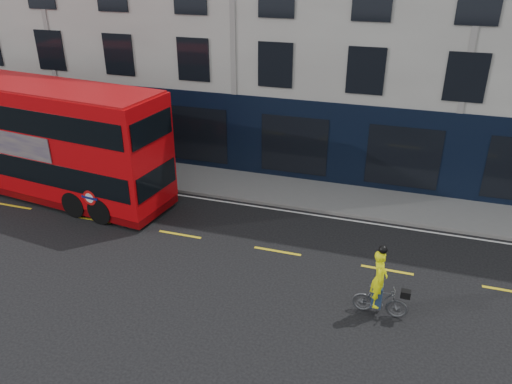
% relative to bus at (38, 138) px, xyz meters
% --- Properties ---
extents(ground, '(120.00, 120.00, 0.00)m').
position_rel_bus_xyz_m(ground, '(7.56, -3.21, -2.62)').
color(ground, black).
rests_on(ground, ground).
extents(pavement, '(60.00, 3.00, 0.12)m').
position_rel_bus_xyz_m(pavement, '(7.56, 3.29, -2.56)').
color(pavement, slate).
rests_on(pavement, ground).
extents(kerb, '(60.00, 0.12, 0.13)m').
position_rel_bus_xyz_m(kerb, '(7.56, 1.79, -2.55)').
color(kerb, slate).
rests_on(kerb, ground).
extents(building_terrace, '(50.00, 10.07, 15.00)m').
position_rel_bus_xyz_m(building_terrace, '(7.56, 9.73, 4.87)').
color(building_terrace, beige).
rests_on(building_terrace, ground).
extents(road_edge_line, '(58.00, 0.10, 0.01)m').
position_rel_bus_xyz_m(road_edge_line, '(7.56, 1.49, -2.61)').
color(road_edge_line, silver).
rests_on(road_edge_line, ground).
extents(lane_dashes, '(58.00, 0.12, 0.01)m').
position_rel_bus_xyz_m(lane_dashes, '(7.56, -1.71, -2.61)').
color(lane_dashes, yellow).
rests_on(lane_dashes, ground).
extents(bus, '(12.89, 4.39, 5.11)m').
position_rel_bus_xyz_m(bus, '(0.00, 0.00, 0.00)').
color(bus, red).
rests_on(bus, ground).
extents(cyclist, '(1.70, 0.69, 2.45)m').
position_rel_bus_xyz_m(cyclist, '(15.44, -4.19, -1.77)').
color(cyclist, '#4E5054').
rests_on(cyclist, ground).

